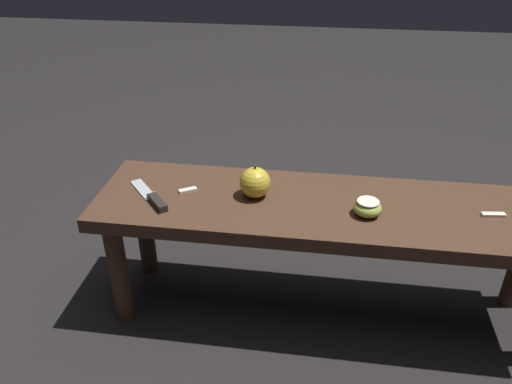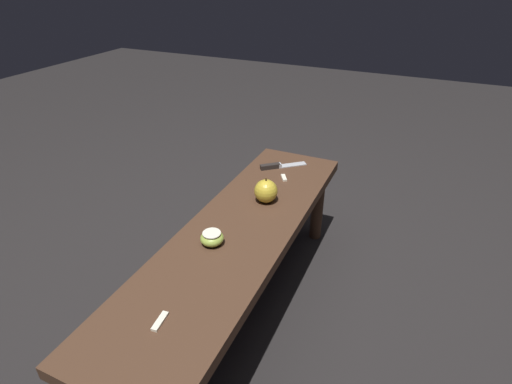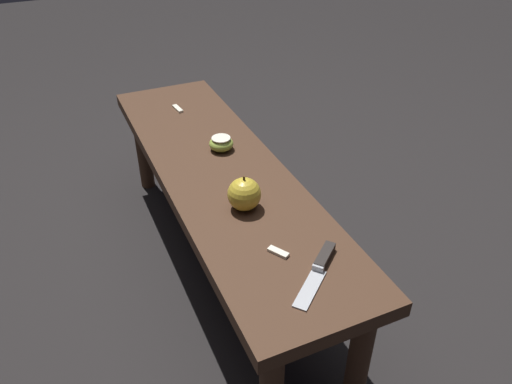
{
  "view_description": "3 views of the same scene",
  "coord_description": "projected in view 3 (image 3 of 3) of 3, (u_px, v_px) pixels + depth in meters",
  "views": [
    {
      "loc": [
        -0.03,
        -1.18,
        1.11
      ],
      "look_at": [
        -0.2,
        -0.02,
        0.42
      ],
      "focal_mm": 35.0,
      "sensor_mm": 36.0,
      "label": 1
    },
    {
      "loc": [
        0.96,
        0.5,
        1.17
      ],
      "look_at": [
        -0.2,
        -0.02,
        0.42
      ],
      "focal_mm": 28.0,
      "sensor_mm": 36.0,
      "label": 2
    },
    {
      "loc": [
        -1.17,
        0.41,
        1.16
      ],
      "look_at": [
        -0.2,
        -0.02,
        0.42
      ],
      "focal_mm": 35.0,
      "sensor_mm": 36.0,
      "label": 3
    }
  ],
  "objects": [
    {
      "name": "ground_plane",
      "position": [
        225.0,
        266.0,
        1.67
      ],
      "size": [
        8.0,
        8.0,
        0.0
      ],
      "primitive_type": "plane",
      "color": "black"
    },
    {
      "name": "wooden_bench",
      "position": [
        222.0,
        184.0,
        1.48
      ],
      "size": [
        1.3,
        0.35,
        0.39
      ],
      "color": "#472D1E",
      "rests_on": "ground_plane"
    },
    {
      "name": "knife",
      "position": [
        320.0,
        265.0,
        1.1
      ],
      "size": [
        0.16,
        0.18,
        0.02
      ],
      "rotation": [
        0.0,
        0.0,
        2.27
      ],
      "color": "#B7BABF",
      "rests_on": "wooden_bench"
    },
    {
      "name": "apple_whole",
      "position": [
        244.0,
        194.0,
        1.27
      ],
      "size": [
        0.09,
        0.09,
        0.1
      ],
      "color": "gold",
      "rests_on": "wooden_bench"
    },
    {
      "name": "apple_cut",
      "position": [
        221.0,
        144.0,
        1.53
      ],
      "size": [
        0.07,
        0.07,
        0.04
      ],
      "color": "#9EB747",
      "rests_on": "wooden_bench"
    },
    {
      "name": "apple_slice_near_knife",
      "position": [
        278.0,
        252.0,
        1.15
      ],
      "size": [
        0.05,
        0.04,
        0.01
      ],
      "color": "white",
      "rests_on": "wooden_bench"
    },
    {
      "name": "apple_slice_center",
      "position": [
        178.0,
        108.0,
        1.77
      ],
      "size": [
        0.06,
        0.02,
        0.01
      ],
      "color": "white",
      "rests_on": "wooden_bench"
    }
  ]
}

